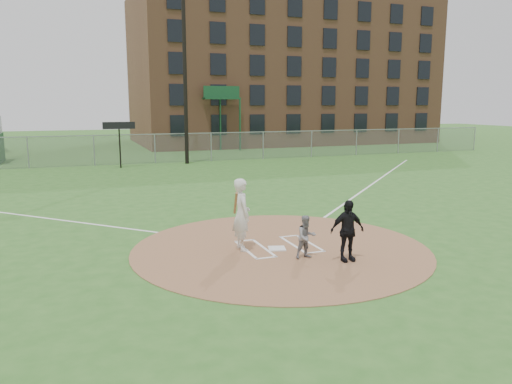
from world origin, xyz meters
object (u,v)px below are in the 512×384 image
object	(u,v)px
batter_at_plate	(242,214)
home_plate	(277,249)
umpire	(347,231)
catcher	(306,237)

from	to	relation	value
batter_at_plate	home_plate	bearing A→B (deg)	-17.99
home_plate	umpire	world-z (taller)	umpire
home_plate	umpire	bearing A→B (deg)	-50.83
catcher	umpire	distance (m)	1.08
catcher	batter_at_plate	distance (m)	1.95
home_plate	umpire	distance (m)	2.20
catcher	batter_at_plate	size ratio (longest dim) A/B	0.57
catcher	batter_at_plate	xyz separation A→B (m)	(-1.35, 1.33, 0.44)
umpire	batter_at_plate	world-z (taller)	batter_at_plate
umpire	batter_at_plate	bearing A→B (deg)	141.90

